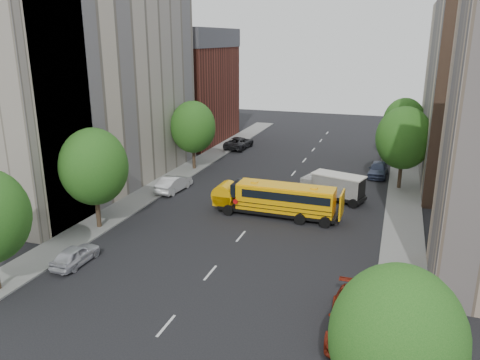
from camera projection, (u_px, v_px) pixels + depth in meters
The scene contains 20 objects.
ground at pixel (249, 227), 36.77m from camera, with size 120.00×120.00×0.00m, color black.
sidewalk_left at pixel (151, 192), 44.84m from camera, with size 3.00×80.00×0.12m, color slate.
sidewalk_right at pixel (403, 221), 37.73m from camera, with size 3.00×80.00×0.12m, color slate.
lane_markings at pixel (280, 189), 45.82m from camera, with size 0.15×64.00×0.01m, color silver.
building_left_cream at pixel (90, 84), 44.86m from camera, with size 10.00×26.00×20.00m, color #BBAD96.
building_left_redbrick at pixel (188, 95), 65.79m from camera, with size 10.00×15.00×13.00m, color maroon.
building_left_near at pixel (8, 116), 35.79m from camera, with size 10.00×7.00×17.00m, color #C2B196.
street_tree_1 at pixel (94, 167), 35.11m from camera, with size 5.12×5.12×7.90m.
street_tree_2 at pixel (193, 127), 51.44m from camera, with size 4.99×4.99×7.71m.
street_tree_3 at pixel (397, 340), 15.78m from camera, with size 4.61×4.61×7.11m.
street_tree_4 at pixel (404, 138), 44.57m from camera, with size 5.25×5.25×8.10m.
street_tree_5 at pixel (404, 122), 55.54m from camera, with size 4.86×4.86×7.51m.
school_bus at pixel (276, 198), 38.57m from camera, with size 9.97×2.58×2.80m.
safari_truck at pixel (333, 186), 42.46m from camera, with size 6.14×3.58×2.49m.
parked_car_0 at pixel (75, 255), 30.52m from camera, with size 1.53×3.81×1.30m, color #B9BAC1.
parked_car_1 at pixel (174, 184), 45.08m from camera, with size 1.62×4.65×1.53m, color silver.
parked_car_2 at pixel (239, 143), 62.62m from camera, with size 2.59×5.63×1.56m, color black.
parked_car_3 at pixel (352, 318), 23.42m from camera, with size 2.24×5.51×1.60m, color maroon.
parked_car_4 at pixel (378, 169), 49.91m from camera, with size 1.89×4.70×1.60m, color #343E5B.
parked_car_5 at pixel (389, 152), 57.46m from camera, with size 1.69×4.84×1.59m, color #A3A49F.
Camera 1 is at (10.36, -32.51, 14.22)m, focal length 35.00 mm.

